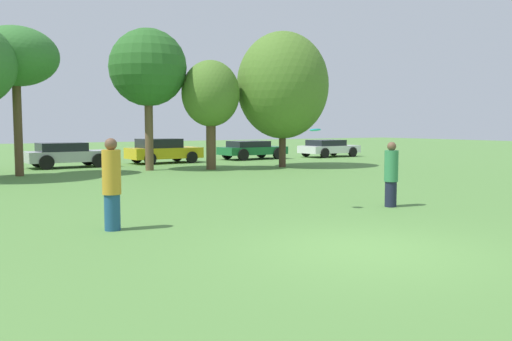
# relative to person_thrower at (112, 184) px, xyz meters

# --- Properties ---
(ground_plane) EXTENTS (120.00, 120.00, 0.00)m
(ground_plane) POSITION_rel_person_thrower_xyz_m (3.17, -3.96, -0.93)
(ground_plane) COLOR #54843D
(person_thrower) EXTENTS (0.37, 0.37, 1.86)m
(person_thrower) POSITION_rel_person_thrower_xyz_m (0.00, 0.00, 0.00)
(person_thrower) COLOR navy
(person_thrower) RESTS_ON ground
(person_catcher) EXTENTS (0.35, 0.35, 1.68)m
(person_catcher) POSITION_rel_person_thrower_xyz_m (7.07, -0.68, -0.09)
(person_catcher) COLOR #191E33
(person_catcher) RESTS_ON ground
(frisbee) EXTENTS (0.27, 0.27, 0.08)m
(frisbee) POSITION_rel_person_thrower_xyz_m (5.02, -0.12, 1.06)
(frisbee) COLOR #19B2D8
(tree_2) EXTENTS (3.46, 3.46, 6.13)m
(tree_2) POSITION_rel_person_thrower_xyz_m (0.23, 13.57, 3.93)
(tree_2) COLOR brown
(tree_2) RESTS_ON ground
(tree_3) EXTENTS (3.56, 3.56, 6.53)m
(tree_3) POSITION_rel_person_thrower_xyz_m (5.84, 13.41, 3.78)
(tree_3) COLOR brown
(tree_3) RESTS_ON ground
(tree_4) EXTENTS (2.74, 2.74, 5.15)m
(tree_4) POSITION_rel_person_thrower_xyz_m (8.52, 12.36, 2.61)
(tree_4) COLOR brown
(tree_4) RESTS_ON ground
(tree_5) EXTENTS (4.57, 4.57, 6.73)m
(tree_5) POSITION_rel_person_thrower_xyz_m (12.25, 11.80, 3.14)
(tree_5) COLOR #473323
(tree_5) RESTS_ON ground
(parked_car_silver) EXTENTS (4.10, 2.12, 1.24)m
(parked_car_silver) POSITION_rel_person_thrower_xyz_m (2.94, 17.18, -0.27)
(parked_car_silver) COLOR #B2B2B7
(parked_car_silver) RESTS_ON ground
(parked_car_yellow) EXTENTS (4.04, 2.19, 1.36)m
(parked_car_yellow) POSITION_rel_person_thrower_xyz_m (8.19, 17.59, -0.23)
(parked_car_yellow) COLOR gold
(parked_car_yellow) RESTS_ON ground
(parked_car_green) EXTENTS (4.21, 2.16, 1.13)m
(parked_car_green) POSITION_rel_person_thrower_xyz_m (14.16, 17.92, -0.31)
(parked_car_green) COLOR #196633
(parked_car_green) RESTS_ON ground
(parked_car_white) EXTENTS (4.03, 2.19, 1.13)m
(parked_car_white) POSITION_rel_person_thrower_xyz_m (19.82, 17.40, -0.32)
(parked_car_white) COLOR silver
(parked_car_white) RESTS_ON ground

